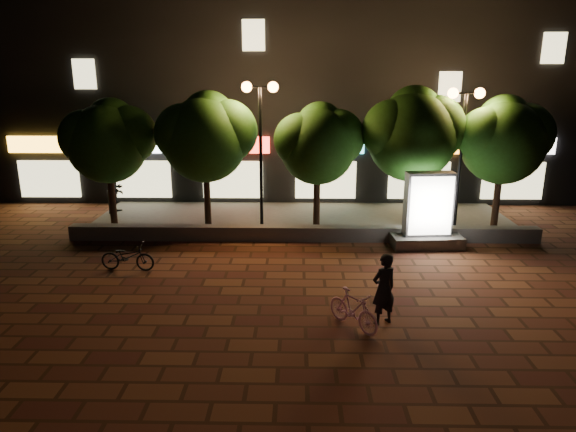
{
  "coord_description": "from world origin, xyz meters",
  "views": [
    {
      "loc": [
        -0.19,
        -12.67,
        5.52
      ],
      "look_at": [
        -0.47,
        1.5,
        1.56
      ],
      "focal_mm": 31.87,
      "sensor_mm": 36.0,
      "label": 1
    }
  ],
  "objects_px": {
    "tree_mid": "(319,141)",
    "rider": "(384,289)",
    "tree_far_left": "(109,138)",
    "street_lamp_right": "(464,123)",
    "tree_far_right": "(504,137)",
    "street_lamp_left": "(260,118)",
    "tree_right": "(413,131)",
    "scooter_pink": "(353,309)",
    "tree_left": "(206,134)",
    "ad_kiosk": "(428,217)",
    "scooter_parked": "(127,257)",
    "pedestrian": "(116,190)"
  },
  "relations": [
    {
      "from": "tree_left",
      "to": "street_lamp_right",
      "type": "height_order",
      "value": "street_lamp_right"
    },
    {
      "from": "tree_far_right",
      "to": "tree_left",
      "type": "bearing_deg",
      "value": 180.0
    },
    {
      "from": "pedestrian",
      "to": "rider",
      "type": "bearing_deg",
      "value": -127.49
    },
    {
      "from": "street_lamp_right",
      "to": "rider",
      "type": "height_order",
      "value": "street_lamp_right"
    },
    {
      "from": "street_lamp_right",
      "to": "scooter_pink",
      "type": "height_order",
      "value": "street_lamp_right"
    },
    {
      "from": "pedestrian",
      "to": "tree_far_right",
      "type": "bearing_deg",
      "value": -89.5
    },
    {
      "from": "tree_far_right",
      "to": "ad_kiosk",
      "type": "xyz_separation_m",
      "value": [
        -2.99,
        -1.98,
        -2.37
      ]
    },
    {
      "from": "tree_far_left",
      "to": "street_lamp_right",
      "type": "distance_m",
      "value": 12.47
    },
    {
      "from": "tree_left",
      "to": "tree_far_right",
      "type": "bearing_deg",
      "value": -0.0
    },
    {
      "from": "ad_kiosk",
      "to": "tree_mid",
      "type": "bearing_deg",
      "value": 150.57
    },
    {
      "from": "tree_mid",
      "to": "tree_right",
      "type": "relative_size",
      "value": 0.89
    },
    {
      "from": "street_lamp_left",
      "to": "street_lamp_right",
      "type": "height_order",
      "value": "street_lamp_left"
    },
    {
      "from": "tree_far_right",
      "to": "scooter_pink",
      "type": "distance_m",
      "value": 10.19
    },
    {
      "from": "tree_far_left",
      "to": "tree_mid",
      "type": "height_order",
      "value": "tree_far_left"
    },
    {
      "from": "tree_right",
      "to": "scooter_parked",
      "type": "height_order",
      "value": "tree_right"
    },
    {
      "from": "scooter_pink",
      "to": "scooter_parked",
      "type": "xyz_separation_m",
      "value": [
        -6.17,
        3.37,
        -0.03
      ]
    },
    {
      "from": "street_lamp_left",
      "to": "tree_mid",
      "type": "bearing_deg",
      "value": 7.31
    },
    {
      "from": "tree_left",
      "to": "tree_far_right",
      "type": "xyz_separation_m",
      "value": [
        10.5,
        -0.0,
        -0.08
      ]
    },
    {
      "from": "tree_far_left",
      "to": "tree_far_right",
      "type": "height_order",
      "value": "tree_far_right"
    },
    {
      "from": "tree_left",
      "to": "ad_kiosk",
      "type": "relative_size",
      "value": 1.97
    },
    {
      "from": "tree_right",
      "to": "street_lamp_right",
      "type": "height_order",
      "value": "tree_right"
    },
    {
      "from": "scooter_pink",
      "to": "tree_far_left",
      "type": "bearing_deg",
      "value": 96.69
    },
    {
      "from": "tree_right",
      "to": "pedestrian",
      "type": "height_order",
      "value": "tree_right"
    },
    {
      "from": "pedestrian",
      "to": "ad_kiosk",
      "type": "bearing_deg",
      "value": -100.53
    },
    {
      "from": "tree_left",
      "to": "tree_right",
      "type": "height_order",
      "value": "tree_right"
    },
    {
      "from": "tree_right",
      "to": "ad_kiosk",
      "type": "relative_size",
      "value": 2.04
    },
    {
      "from": "tree_far_right",
      "to": "street_lamp_left",
      "type": "distance_m",
      "value": 8.58
    },
    {
      "from": "rider",
      "to": "scooter_parked",
      "type": "relative_size",
      "value": 1.07
    },
    {
      "from": "tree_right",
      "to": "scooter_pink",
      "type": "distance_m",
      "value": 8.77
    },
    {
      "from": "tree_left",
      "to": "scooter_pink",
      "type": "relative_size",
      "value": 3.29
    },
    {
      "from": "tree_left",
      "to": "rider",
      "type": "height_order",
      "value": "tree_left"
    },
    {
      "from": "tree_far_right",
      "to": "tree_far_left",
      "type": "bearing_deg",
      "value": -180.0
    },
    {
      "from": "tree_mid",
      "to": "rider",
      "type": "distance_m",
      "value": 7.92
    },
    {
      "from": "street_lamp_left",
      "to": "tree_right",
      "type": "bearing_deg",
      "value": 2.81
    },
    {
      "from": "tree_far_right",
      "to": "street_lamp_right",
      "type": "bearing_deg",
      "value": -170.39
    },
    {
      "from": "tree_far_right",
      "to": "scooter_parked",
      "type": "distance_m",
      "value": 13.25
    },
    {
      "from": "tree_mid",
      "to": "tree_far_right",
      "type": "xyz_separation_m",
      "value": [
        6.5,
        0.0,
        0.15
      ]
    },
    {
      "from": "tree_mid",
      "to": "scooter_parked",
      "type": "bearing_deg",
      "value": -142.61
    },
    {
      "from": "tree_left",
      "to": "tree_right",
      "type": "distance_m",
      "value": 7.3
    },
    {
      "from": "rider",
      "to": "scooter_parked",
      "type": "height_order",
      "value": "rider"
    },
    {
      "from": "rider",
      "to": "scooter_parked",
      "type": "bearing_deg",
      "value": -52.04
    },
    {
      "from": "scooter_pink",
      "to": "tree_mid",
      "type": "bearing_deg",
      "value": 54.36
    },
    {
      "from": "street_lamp_right",
      "to": "rider",
      "type": "relative_size",
      "value": 2.95
    },
    {
      "from": "tree_right",
      "to": "rider",
      "type": "bearing_deg",
      "value": -105.69
    },
    {
      "from": "ad_kiosk",
      "to": "rider",
      "type": "height_order",
      "value": "ad_kiosk"
    },
    {
      "from": "tree_right",
      "to": "tree_far_right",
      "type": "bearing_deg",
      "value": -0.0
    },
    {
      "from": "tree_far_right",
      "to": "street_lamp_left",
      "type": "height_order",
      "value": "street_lamp_left"
    },
    {
      "from": "tree_mid",
      "to": "tree_far_left",
      "type": "bearing_deg",
      "value": 180.0
    },
    {
      "from": "tree_mid",
      "to": "scooter_pink",
      "type": "distance_m",
      "value": 8.2
    },
    {
      "from": "rider",
      "to": "tree_far_left",
      "type": "bearing_deg",
      "value": -68.11
    }
  ]
}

